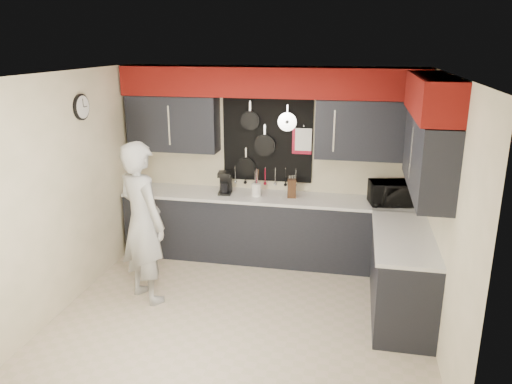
% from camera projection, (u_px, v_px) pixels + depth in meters
% --- Properties ---
extents(ground, '(4.00, 4.00, 0.00)m').
position_uv_depth(ground, '(243.00, 312.00, 5.58)').
color(ground, '#C4B099').
rests_on(ground, ground).
extents(back_wall_assembly, '(4.00, 0.36, 2.60)m').
position_uv_depth(back_wall_assembly, '(270.00, 113.00, 6.50)').
color(back_wall_assembly, beige).
rests_on(back_wall_assembly, ground).
extents(right_wall_assembly, '(0.36, 3.50, 2.60)m').
position_uv_depth(right_wall_assembly, '(431.00, 143.00, 4.91)').
color(right_wall_assembly, beige).
rests_on(right_wall_assembly, ground).
extents(left_wall_assembly, '(0.05, 3.50, 2.60)m').
position_uv_depth(left_wall_assembly, '(70.00, 187.00, 5.59)').
color(left_wall_assembly, beige).
rests_on(left_wall_assembly, ground).
extents(base_cabinets, '(3.95, 2.20, 0.92)m').
position_uv_depth(base_cabinets, '(300.00, 239.00, 6.42)').
color(base_cabinets, black).
rests_on(base_cabinets, ground).
extents(microwave, '(0.59, 0.46, 0.29)m').
position_uv_depth(microwave, '(391.00, 193.00, 6.28)').
color(microwave, black).
rests_on(microwave, base_cabinets).
extents(knife_block, '(0.13, 0.13, 0.25)m').
position_uv_depth(knife_block, '(292.00, 188.00, 6.57)').
color(knife_block, '#321F10').
rests_on(knife_block, base_cabinets).
extents(utensil_crock, '(0.13, 0.13, 0.17)m').
position_uv_depth(utensil_crock, '(256.00, 190.00, 6.64)').
color(utensil_crock, white).
rests_on(utensil_crock, base_cabinets).
extents(coffee_maker, '(0.19, 0.23, 0.31)m').
position_uv_depth(coffee_maker, '(225.00, 182.00, 6.72)').
color(coffee_maker, black).
rests_on(coffee_maker, base_cabinets).
extents(person, '(0.82, 0.75, 1.88)m').
position_uv_depth(person, '(142.00, 223.00, 5.62)').
color(person, '#9C9C9A').
rests_on(person, ground).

